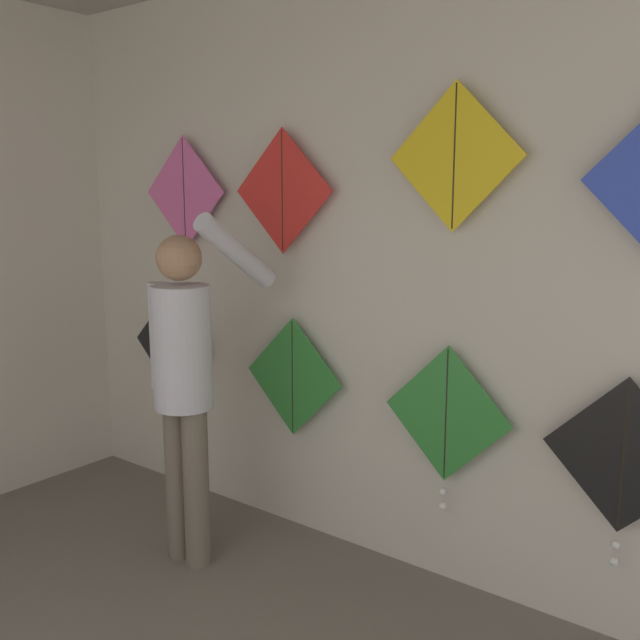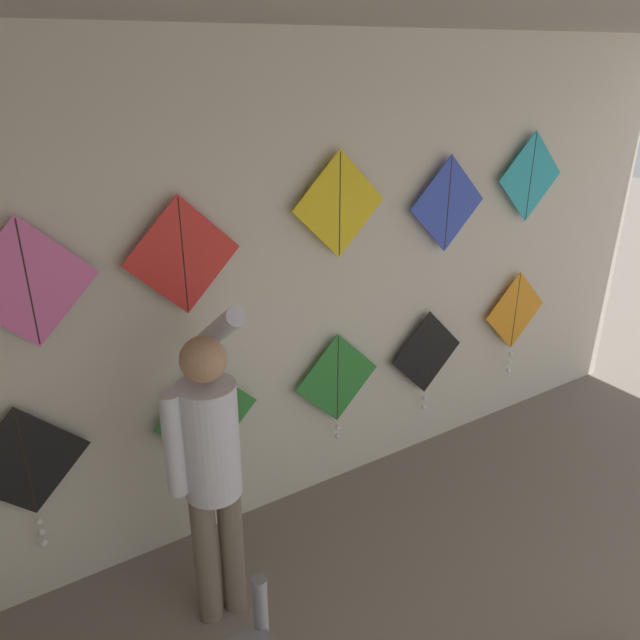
{
  "view_description": "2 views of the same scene",
  "coord_description": "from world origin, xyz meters",
  "px_view_note": "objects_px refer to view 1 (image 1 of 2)",
  "views": [
    {
      "loc": [
        1.4,
        0.92,
        1.77
      ],
      "look_at": [
        -0.49,
        3.37,
        1.2
      ],
      "focal_mm": 40.0,
      "sensor_mm": 36.0,
      "label": 1
    },
    {
      "loc": [
        -1.9,
        0.78,
        2.68
      ],
      "look_at": [
        -0.26,
        3.37,
        1.35
      ],
      "focal_mm": 35.0,
      "sensor_mm": 36.0,
      "label": 2
    }
  ],
  "objects_px": {
    "shopkeeper": "(185,370)",
    "kite_1": "(293,377)",
    "kite_0": "(171,350)",
    "kite_7": "(455,157)",
    "kite_3": "(623,461)",
    "kite_5": "(184,192)",
    "kite_6": "(283,191)",
    "kite_2": "(446,419)"
  },
  "relations": [
    {
      "from": "shopkeeper",
      "to": "kite_6",
      "type": "height_order",
      "value": "kite_6"
    },
    {
      "from": "kite_6",
      "to": "kite_0",
      "type": "bearing_deg",
      "value": -179.95
    },
    {
      "from": "shopkeeper",
      "to": "kite_6",
      "type": "distance_m",
      "value": 0.99
    },
    {
      "from": "shopkeeper",
      "to": "kite_5",
      "type": "bearing_deg",
      "value": 138.99
    },
    {
      "from": "shopkeeper",
      "to": "kite_7",
      "type": "bearing_deg",
      "value": 29.29
    },
    {
      "from": "kite_0",
      "to": "kite_1",
      "type": "relative_size",
      "value": 1.34
    },
    {
      "from": "kite_0",
      "to": "kite_3",
      "type": "xyz_separation_m",
      "value": [
        2.54,
        0.0,
        -0.08
      ]
    },
    {
      "from": "kite_6",
      "to": "kite_1",
      "type": "bearing_deg",
      "value": 0.0
    },
    {
      "from": "kite_2",
      "to": "kite_6",
      "type": "bearing_deg",
      "value": 179.96
    },
    {
      "from": "kite_3",
      "to": "kite_1",
      "type": "bearing_deg",
      "value": 179.98
    },
    {
      "from": "kite_0",
      "to": "kite_7",
      "type": "relative_size",
      "value": 1.34
    },
    {
      "from": "kite_2",
      "to": "kite_5",
      "type": "distance_m",
      "value": 1.9
    },
    {
      "from": "kite_2",
      "to": "kite_6",
      "type": "height_order",
      "value": "kite_6"
    },
    {
      "from": "shopkeeper",
      "to": "kite_5",
      "type": "relative_size",
      "value": 2.73
    },
    {
      "from": "kite_1",
      "to": "kite_6",
      "type": "xyz_separation_m",
      "value": [
        -0.06,
        0.0,
        0.93
      ]
    },
    {
      "from": "shopkeeper",
      "to": "kite_2",
      "type": "xyz_separation_m",
      "value": [
        1.07,
        0.54,
        -0.16
      ]
    },
    {
      "from": "shopkeeper",
      "to": "kite_3",
      "type": "height_order",
      "value": "shopkeeper"
    },
    {
      "from": "shopkeeper",
      "to": "kite_5",
      "type": "xyz_separation_m",
      "value": [
        -0.56,
        0.54,
        0.81
      ]
    },
    {
      "from": "kite_0",
      "to": "kite_5",
      "type": "bearing_deg",
      "value": 0.29
    },
    {
      "from": "kite_1",
      "to": "kite_5",
      "type": "distance_m",
      "value": 1.2
    },
    {
      "from": "kite_5",
      "to": "kite_6",
      "type": "distance_m",
      "value": 0.71
    },
    {
      "from": "kite_2",
      "to": "kite_3",
      "type": "xyz_separation_m",
      "value": [
        0.74,
        0.0,
        -0.02
      ]
    },
    {
      "from": "kite_5",
      "to": "kite_6",
      "type": "relative_size",
      "value": 1.0
    },
    {
      "from": "kite_6",
      "to": "shopkeeper",
      "type": "bearing_deg",
      "value": -105.24
    },
    {
      "from": "kite_6",
      "to": "kite_7",
      "type": "xyz_separation_m",
      "value": [
        0.93,
        0.0,
        0.14
      ]
    },
    {
      "from": "kite_2",
      "to": "kite_5",
      "type": "relative_size",
      "value": 1.23
    },
    {
      "from": "shopkeeper",
      "to": "kite_2",
      "type": "height_order",
      "value": "shopkeeper"
    },
    {
      "from": "kite_0",
      "to": "kite_7",
      "type": "xyz_separation_m",
      "value": [
        1.8,
        0.0,
        1.06
      ]
    },
    {
      "from": "kite_0",
      "to": "kite_3",
      "type": "height_order",
      "value": "kite_0"
    },
    {
      "from": "shopkeeper",
      "to": "kite_1",
      "type": "bearing_deg",
      "value": 71.93
    },
    {
      "from": "shopkeeper",
      "to": "kite_0",
      "type": "distance_m",
      "value": 0.91
    },
    {
      "from": "kite_3",
      "to": "kite_6",
      "type": "distance_m",
      "value": 1.94
    },
    {
      "from": "kite_6",
      "to": "kite_7",
      "type": "distance_m",
      "value": 0.94
    },
    {
      "from": "kite_0",
      "to": "kite_5",
      "type": "height_order",
      "value": "kite_5"
    },
    {
      "from": "kite_2",
      "to": "kite_3",
      "type": "height_order",
      "value": "kite_2"
    },
    {
      "from": "kite_2",
      "to": "kite_5",
      "type": "height_order",
      "value": "kite_5"
    },
    {
      "from": "kite_0",
      "to": "kite_2",
      "type": "bearing_deg",
      "value": 0.01
    },
    {
      "from": "kite_5",
      "to": "kite_2",
      "type": "bearing_deg",
      "value": -0.02
    },
    {
      "from": "kite_1",
      "to": "kite_3",
      "type": "distance_m",
      "value": 1.61
    },
    {
      "from": "shopkeeper",
      "to": "kite_3",
      "type": "bearing_deg",
      "value": 19.18
    },
    {
      "from": "kite_2",
      "to": "kite_3",
      "type": "relative_size",
      "value": 1.0
    },
    {
      "from": "kite_3",
      "to": "kite_7",
      "type": "bearing_deg",
      "value": 179.96
    }
  ]
}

